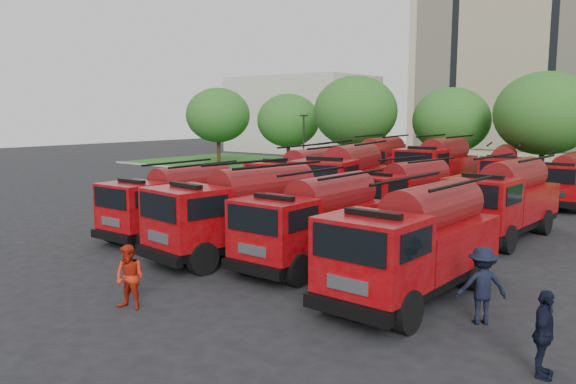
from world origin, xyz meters
name	(u,v)px	position (x,y,z in m)	size (l,w,h in m)	color
ground	(254,236)	(0.00, 0.00, 0.00)	(140.00, 140.00, 0.00)	black
lawn	(471,179)	(0.00, 26.00, 0.06)	(70.00, 16.00, 0.12)	#1D5516
curb	(428,190)	(0.00, 17.90, 0.07)	(70.00, 0.30, 0.14)	gray
apartment_building	(571,43)	(2.00, 47.94, 12.50)	(30.00, 14.18, 25.00)	tan
side_building	(302,115)	(-30.00, 44.00, 5.00)	(18.00, 12.00, 10.00)	#ADA799
tree_0	(218,115)	(-24.00, 22.00, 5.02)	(6.30, 6.30, 7.70)	#382314
tree_1	(288,121)	(-16.00, 23.00, 4.55)	(5.71, 5.71, 6.98)	#382314
tree_2	(355,112)	(-8.00, 21.50, 5.35)	(6.72, 6.72, 8.22)	#382314
tree_3	(451,120)	(-1.00, 24.00, 4.68)	(5.88, 5.88, 7.19)	#382314
tree_4	(544,113)	(6.00, 22.50, 5.22)	(6.55, 6.55, 8.01)	#382314
lamp_post_0	(304,144)	(-10.00, 17.20, 2.90)	(0.60, 0.25, 5.11)	black
fire_truck_0	(174,201)	(-2.76, -1.98, 1.51)	(2.53, 6.64, 3.00)	black
fire_truck_1	(241,211)	(1.69, -2.62, 1.65)	(3.39, 7.46, 3.28)	black
fire_truck_2	(315,221)	(4.63, -2.00, 1.54)	(2.49, 6.74, 3.07)	black
fire_truck_3	(415,242)	(8.95, -3.17, 1.61)	(2.79, 7.13, 3.21)	black
fire_truck_4	(304,180)	(-1.99, 6.35, 1.69)	(3.14, 7.55, 3.36)	black
fire_truck_5	(344,180)	(0.32, 6.73, 1.82)	(4.19, 8.32, 3.62)	black
fire_truck_6	(405,193)	(3.83, 6.51, 1.50)	(3.09, 6.77, 2.97)	black
fire_truck_7	(504,199)	(8.52, 6.30, 1.65)	(2.97, 7.35, 3.29)	black
fire_truck_8	(376,164)	(-3.18, 16.30, 1.80)	(3.59, 8.10, 3.57)	black
fire_truck_9	(438,166)	(1.02, 16.94, 1.83)	(3.12, 8.08, 3.64)	black
fire_truck_10	(502,173)	(5.11, 17.12, 1.63)	(4.14, 7.49, 3.24)	black
fire_truck_11	(565,180)	(8.69, 16.84, 1.49)	(2.65, 6.59, 2.95)	black
firefighter_0	(281,281)	(4.94, -4.28, 0.00)	(0.57, 0.42, 1.56)	#A91F0D
firefighter_1	(131,309)	(3.32, -8.80, 0.00)	(0.86, 0.47, 1.77)	#A91F0D
firefighter_2	(541,377)	(13.14, -6.15, 0.00)	(1.06, 0.60, 1.80)	black
firefighter_3	(480,323)	(11.15, -4.00, 0.00)	(1.27, 0.66, 1.97)	black
firefighter_4	(246,226)	(-1.74, 1.41, 0.00)	(0.78, 0.51, 1.59)	black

